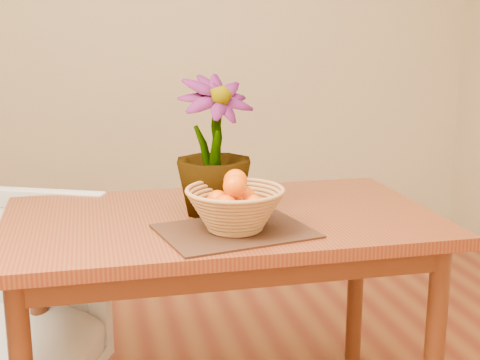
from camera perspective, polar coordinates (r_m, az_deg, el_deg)
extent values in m
cube|color=beige|center=(4.03, -7.27, 12.99)|extent=(4.00, 0.02, 2.70)
cube|color=brown|center=(2.19, -1.62, -3.55)|extent=(1.40, 0.80, 0.04)
cube|color=#4F2512|center=(2.21, -1.61, -5.03)|extent=(1.28, 0.68, 0.08)
cylinder|color=#4F2512|center=(2.26, 16.25, -13.84)|extent=(0.06, 0.06, 0.71)
cylinder|color=#4F2512|center=(2.59, -16.79, -10.23)|extent=(0.06, 0.06, 0.71)
cylinder|color=#4F2512|center=(2.78, 9.85, -8.20)|extent=(0.06, 0.06, 0.71)
cube|color=#3A2015|center=(2.02, -0.42, -4.38)|extent=(0.50, 0.41, 0.01)
cylinder|color=#B7874C|center=(2.01, -0.42, -4.18)|extent=(0.15, 0.15, 0.01)
sphere|color=#FF6504|center=(1.99, -0.42, -2.08)|extent=(0.06, 0.06, 0.06)
sphere|color=#FF6504|center=(2.04, 0.35, -1.51)|extent=(0.07, 0.07, 0.07)
sphere|color=#FF6504|center=(2.02, -1.92, -1.79)|extent=(0.07, 0.07, 0.07)
sphere|color=#FF6504|center=(1.94, -1.24, -2.31)|extent=(0.07, 0.07, 0.07)
sphere|color=#FF6504|center=(1.97, 1.11, -2.20)|extent=(0.07, 0.07, 0.07)
sphere|color=#FF6504|center=(2.01, -0.39, -0.09)|extent=(0.07, 0.07, 0.07)
sphere|color=#FF6504|center=(1.95, -0.47, -0.55)|extent=(0.07, 0.07, 0.07)
imported|color=#1A3F12|center=(2.16, -2.27, 2.92)|extent=(0.32, 0.32, 0.45)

